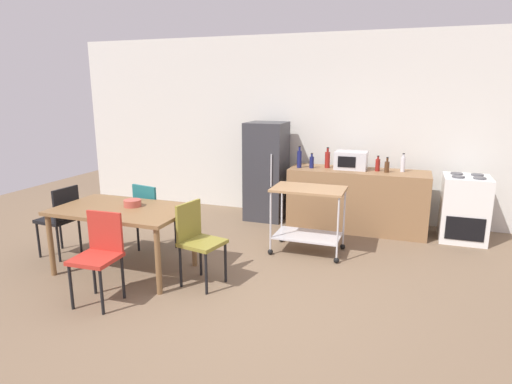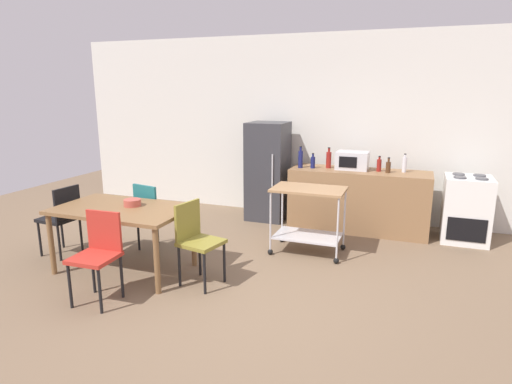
{
  "view_description": "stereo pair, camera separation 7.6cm",
  "coord_description": "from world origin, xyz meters",
  "views": [
    {
      "loc": [
        1.57,
        -3.76,
        2.06
      ],
      "look_at": [
        -0.19,
        1.2,
        0.8
      ],
      "focal_mm": 30.39,
      "sensor_mm": 36.0,
      "label": 1
    },
    {
      "loc": [
        1.64,
        -3.73,
        2.06
      ],
      "look_at": [
        -0.19,
        1.2,
        0.8
      ],
      "focal_mm": 30.39,
      "sensor_mm": 36.0,
      "label": 2
    }
  ],
  "objects": [
    {
      "name": "chair_olive",
      "position": [
        -0.47,
        0.14,
        0.52
      ],
      "size": [
        0.47,
        0.47,
        0.89
      ],
      "rotation": [
        0.0,
        0.0,
        1.37
      ],
      "color": "olive",
      "rests_on": "ground_plane"
    },
    {
      "name": "bottle_sparkling_water",
      "position": [
        1.5,
        2.68,
        1.01
      ],
      "size": [
        0.06,
        0.06,
        0.27
      ],
      "color": "silver",
      "rests_on": "kitchen_counter"
    },
    {
      "name": "ground_plane",
      "position": [
        0.0,
        0.0,
        0.0
      ],
      "size": [
        12.0,
        12.0,
        0.0
      ],
      "primitive_type": "plane",
      "color": "brown"
    },
    {
      "name": "dining_table",
      "position": [
        -1.43,
        0.16,
        0.67
      ],
      "size": [
        1.5,
        0.9,
        0.75
      ],
      "color": "brown",
      "rests_on": "ground_plane"
    },
    {
      "name": "bottle_olive_oil",
      "position": [
        0.03,
        2.51,
        1.04
      ],
      "size": [
        0.07,
        0.07,
        0.33
      ],
      "color": "navy",
      "rests_on": "kitchen_counter"
    },
    {
      "name": "bottle_soy_sauce",
      "position": [
        0.21,
        2.55,
        0.99
      ],
      "size": [
        0.07,
        0.07,
        0.22
      ],
      "color": "navy",
      "rests_on": "kitchen_counter"
    },
    {
      "name": "refrigerator",
      "position": [
        -0.55,
        2.7,
        0.78
      ],
      "size": [
        0.6,
        0.63,
        1.55
      ],
      "color": "#333338",
      "rests_on": "ground_plane"
    },
    {
      "name": "bottle_soda",
      "position": [
        1.29,
        2.56,
        0.99
      ],
      "size": [
        0.07,
        0.07,
        0.22
      ],
      "color": "#4C2D19",
      "rests_on": "kitchen_counter"
    },
    {
      "name": "chair_black",
      "position": [
        -2.43,
        0.28,
        0.52
      ],
      "size": [
        0.43,
        0.43,
        0.89
      ],
      "rotation": [
        0.0,
        0.0,
        -1.65
      ],
      "color": "black",
      "rests_on": "ground_plane"
    },
    {
      "name": "microwave",
      "position": [
        0.78,
        2.66,
        1.03
      ],
      "size": [
        0.46,
        0.35,
        0.26
      ],
      "color": "silver",
      "rests_on": "kitchen_counter"
    },
    {
      "name": "back_wall",
      "position": [
        0.0,
        3.2,
        1.45
      ],
      "size": [
        8.4,
        0.12,
        2.9
      ],
      "primitive_type": "cube",
      "color": "silver",
      "rests_on": "ground_plane"
    },
    {
      "name": "stove_oven",
      "position": [
        2.35,
        2.62,
        0.45
      ],
      "size": [
        0.6,
        0.61,
        0.92
      ],
      "color": "white",
      "rests_on": "ground_plane"
    },
    {
      "name": "bottle_vinegar",
      "position": [
        0.43,
        2.65,
        1.03
      ],
      "size": [
        0.08,
        0.08,
        0.31
      ],
      "color": "maroon",
      "rests_on": "kitchen_counter"
    },
    {
      "name": "bottle_hot_sauce",
      "position": [
        1.16,
        2.62,
        0.99
      ],
      "size": [
        0.07,
        0.07,
        0.22
      ],
      "color": "maroon",
      "rests_on": "kitchen_counter"
    },
    {
      "name": "chair_red",
      "position": [
        -1.19,
        -0.54,
        0.52
      ],
      "size": [
        0.42,
        0.42,
        0.89
      ],
      "rotation": [
        0.0,
        0.0,
        0.04
      ],
      "color": "#B72D23",
      "rests_on": "ground_plane"
    },
    {
      "name": "fruit_bowl",
      "position": [
        -1.35,
        0.26,
        0.79
      ],
      "size": [
        0.2,
        0.2,
        0.08
      ],
      "primitive_type": "cylinder",
      "color": "#B24C3F",
      "rests_on": "dining_table"
    },
    {
      "name": "chair_teal",
      "position": [
        -1.46,
        0.81,
        0.52
      ],
      "size": [
        0.47,
        0.47,
        0.89
      ],
      "rotation": [
        0.0,
        0.0,
        2.93
      ],
      "color": "#1E666B",
      "rests_on": "ground_plane"
    },
    {
      "name": "kitchen_counter",
      "position": [
        0.9,
        2.6,
        0.45
      ],
      "size": [
        2.0,
        0.64,
        0.9
      ],
      "primitive_type": "cube",
      "color": "olive",
      "rests_on": "ground_plane"
    },
    {
      "name": "kitchen_cart",
      "position": [
        0.43,
        1.43,
        0.57
      ],
      "size": [
        0.91,
        0.57,
        0.85
      ],
      "color": "#A37A51",
      "rests_on": "ground_plane"
    }
  ]
}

